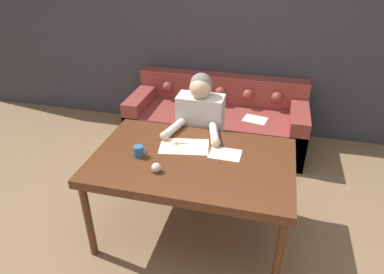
# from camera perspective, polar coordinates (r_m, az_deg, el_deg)

# --- Properties ---
(ground_plane) EXTENTS (16.00, 16.00, 0.00)m
(ground_plane) POSITION_cam_1_polar(r_m,az_deg,el_deg) (3.09, 0.97, -16.28)
(ground_plane) COLOR #846647
(wall_back) EXTENTS (8.00, 0.06, 2.60)m
(wall_back) POSITION_cam_1_polar(r_m,az_deg,el_deg) (4.31, 7.84, 17.22)
(wall_back) COLOR #383842
(wall_back) RESTS_ON ground_plane
(dining_table) EXTENTS (1.56, 0.99, 0.77)m
(dining_table) POSITION_cam_1_polar(r_m,az_deg,el_deg) (2.69, 0.05, -4.74)
(dining_table) COLOR #562D19
(dining_table) RESTS_ON ground_plane
(couch) EXTENTS (2.10, 0.88, 0.78)m
(couch) POSITION_cam_1_polar(r_m,az_deg,el_deg) (4.26, 4.21, 2.74)
(couch) COLOR brown
(couch) RESTS_ON ground_plane
(person) EXTENTS (0.52, 0.59, 1.23)m
(person) POSITION_cam_1_polar(r_m,az_deg,el_deg) (3.25, 1.33, 0.32)
(person) COLOR #33281E
(person) RESTS_ON ground_plane
(pattern_paper_main) EXTENTS (0.43, 0.32, 0.00)m
(pattern_paper_main) POSITION_cam_1_polar(r_m,az_deg,el_deg) (2.79, -1.31, -1.58)
(pattern_paper_main) COLOR beige
(pattern_paper_main) RESTS_ON dining_table
(pattern_paper_offcut) EXTENTS (0.25, 0.19, 0.00)m
(pattern_paper_offcut) POSITION_cam_1_polar(r_m,az_deg,el_deg) (2.71, 5.55, -2.83)
(pattern_paper_offcut) COLOR beige
(pattern_paper_offcut) RESTS_ON dining_table
(scissors) EXTENTS (0.21, 0.10, 0.01)m
(scissors) POSITION_cam_1_polar(r_m,az_deg,el_deg) (2.83, -1.87, -1.14)
(scissors) COLOR silver
(scissors) RESTS_ON dining_table
(mug) EXTENTS (0.11, 0.08, 0.09)m
(mug) POSITION_cam_1_polar(r_m,az_deg,el_deg) (2.68, -8.86, -2.38)
(mug) COLOR #335B84
(mug) RESTS_ON dining_table
(pin_cushion) EXTENTS (0.07, 0.07, 0.07)m
(pin_cushion) POSITION_cam_1_polar(r_m,az_deg,el_deg) (2.50, -5.99, -5.16)
(pin_cushion) COLOR #4C3828
(pin_cushion) RESTS_ON dining_table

